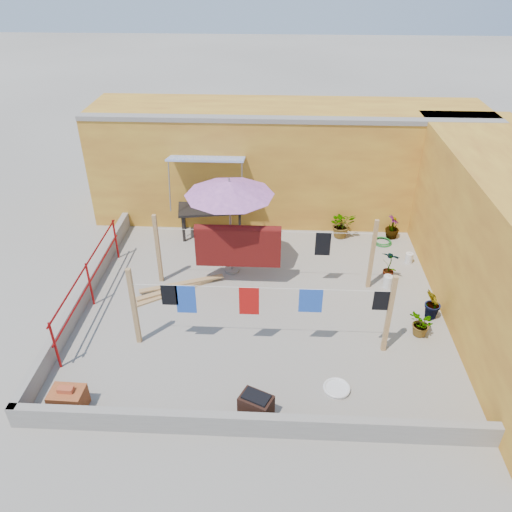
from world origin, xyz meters
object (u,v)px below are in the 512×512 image
(patio_umbrella, at_px, (229,189))
(white_basin, at_px, (337,388))
(brick_stack, at_px, (68,400))
(water_jug_a, at_px, (388,281))
(plant_back_a, at_px, (342,224))
(water_jug_b, at_px, (409,258))
(green_hose, at_px, (382,242))
(outdoor_table, at_px, (211,210))
(brazier, at_px, (256,406))

(patio_umbrella, distance_m, white_basin, 5.00)
(brick_stack, bearing_deg, water_jug_a, 32.71)
(patio_umbrella, xyz_separation_m, plant_back_a, (2.90, 1.89, -1.87))
(water_jug_b, bearing_deg, plant_back_a, 141.82)
(brick_stack, bearing_deg, plant_back_a, 50.02)
(patio_umbrella, xyz_separation_m, water_jug_a, (3.78, -0.50, -2.10))
(green_hose, bearing_deg, outdoor_table, 176.34)
(outdoor_table, relative_size, white_basin, 3.72)
(water_jug_b, distance_m, green_hose, 1.10)
(brazier, xyz_separation_m, green_hose, (3.18, 6.10, -0.20))
(water_jug_a, relative_size, green_hose, 0.67)
(patio_umbrella, xyz_separation_m, white_basin, (2.29, -3.86, -2.20))
(patio_umbrella, xyz_separation_m, outdoor_table, (-0.74, 1.89, -1.50))
(brick_stack, distance_m, plant_back_a, 8.35)
(water_jug_b, bearing_deg, green_hose, 117.76)
(patio_umbrella, relative_size, brazier, 4.21)
(outdoor_table, bearing_deg, brazier, -76.20)
(water_jug_a, xyz_separation_m, green_hose, (0.23, 2.09, -0.12))
(patio_umbrella, bearing_deg, outdoor_table, 111.41)
(brick_stack, bearing_deg, brazier, 0.00)
(white_basin, bearing_deg, green_hose, 72.38)
(plant_back_a, bearing_deg, water_jug_b, -38.18)
(brick_stack, height_order, water_jug_a, brick_stack)
(green_hose, relative_size, plant_back_a, 0.68)
(brazier, bearing_deg, outdoor_table, 103.80)
(outdoor_table, bearing_deg, patio_umbrella, -68.59)
(water_jug_a, bearing_deg, brazier, -126.35)
(brazier, height_order, water_jug_b, brazier)
(outdoor_table, relative_size, water_jug_b, 6.13)
(outdoor_table, distance_m, green_hose, 4.82)
(outdoor_table, distance_m, white_basin, 6.53)
(green_hose, bearing_deg, plant_back_a, 164.68)
(outdoor_table, relative_size, brick_stack, 3.13)
(brick_stack, distance_m, water_jug_a, 7.42)
(brazier, relative_size, plant_back_a, 0.85)
(brazier, bearing_deg, plant_back_a, 72.06)
(water_jug_a, height_order, green_hose, water_jug_a)
(brick_stack, bearing_deg, green_hose, 43.27)
(outdoor_table, xyz_separation_m, water_jug_a, (4.52, -2.39, -0.59))
(water_jug_b, xyz_separation_m, green_hose, (-0.51, 0.97, -0.10))
(white_basin, bearing_deg, brick_stack, -172.13)
(patio_umbrella, bearing_deg, water_jug_a, -7.59)
(patio_umbrella, distance_m, green_hose, 4.85)
(water_jug_a, relative_size, plant_back_a, 0.45)
(water_jug_b, bearing_deg, brick_stack, -143.73)
(patio_umbrella, bearing_deg, brick_stack, -118.60)
(water_jug_b, height_order, plant_back_a, plant_back_a)
(plant_back_a, bearing_deg, water_jug_a, -69.82)
(brick_stack, xyz_separation_m, water_jug_a, (6.25, 4.01, -0.07))
(green_hose, height_order, plant_back_a, plant_back_a)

